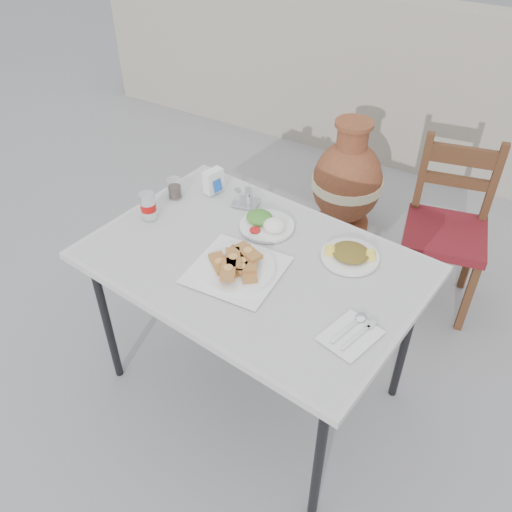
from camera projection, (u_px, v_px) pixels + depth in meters
The scene contains 13 objects.
ground at pixel (273, 400), 2.58m from camera, with size 80.00×80.00×0.00m, color slate.
cafe_table at pixel (253, 269), 2.19m from camera, with size 1.40×1.03×0.80m.
pide_plate at pixel (237, 264), 2.08m from camera, with size 0.36×0.36×0.07m.
salad_rice_plate at pixel (266, 223), 2.30m from camera, with size 0.23×0.23×0.06m.
salad_chopped_plate at pixel (350, 254), 2.14m from camera, with size 0.23×0.23×0.05m.
soda_can at pixel (148, 206), 2.33m from camera, with size 0.07×0.07×0.12m.
cola_glass at pixel (175, 189), 2.47m from camera, with size 0.07×0.07×0.09m.
napkin_holder at pixel (213, 181), 2.50m from camera, with size 0.08×0.10×0.11m.
condiment_caddy at pixel (246, 199), 2.43m from camera, with size 0.13×0.11×0.08m.
cutlery_napkin at pixel (353, 332), 1.85m from camera, with size 0.20×0.23×0.01m.
chair at pixel (446, 228), 2.84m from camera, with size 0.49×0.49×0.93m.
terracotta_urn at pixel (347, 183), 3.41m from camera, with size 0.45×0.45×0.78m.
back_wall at pixel (446, 96), 3.86m from camera, with size 6.00×0.25×1.20m, color gray.
Camera 1 is at (0.72, -1.37, 2.17)m, focal length 38.00 mm.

